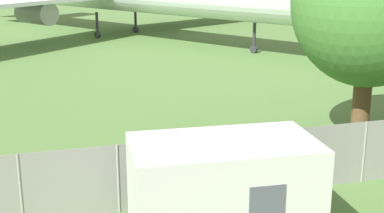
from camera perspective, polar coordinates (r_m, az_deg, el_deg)
perimeter_fence at (r=14.79m, az=-7.87°, el=-7.65°), size 56.07×0.07×1.97m
portable_cabin at (r=13.11m, az=3.38°, el=-9.14°), size 4.58×2.73×2.61m
tree_left_of_cabin at (r=20.08m, az=18.49°, el=10.56°), size 5.55×5.55×8.38m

